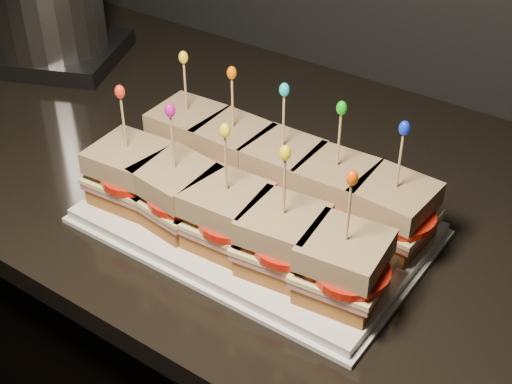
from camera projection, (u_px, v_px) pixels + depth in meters
The scene contains 75 objects.
cabinet at pixel (202, 352), 1.31m from camera, with size 2.50×0.63×0.85m, color black.
granite_slab at pixel (189, 148), 1.06m from camera, with size 2.54×0.67×0.03m, color black.
platter at pixel (256, 223), 0.87m from camera, with size 0.40×0.24×0.02m, color white.
platter_rim at pixel (256, 227), 0.87m from camera, with size 0.41×0.26×0.01m, color white.
sandwich_0_bread_bot at pixel (189, 151), 0.96m from camera, with size 0.08×0.08×0.02m, color brown.
sandwich_0_ham at pixel (189, 141), 0.96m from camera, with size 0.09×0.09×0.01m, color #B25D56.
sandwich_0_cheese at pixel (188, 137), 0.95m from camera, with size 0.09×0.09×0.01m, color #EDDF90.
sandwich_0_tomato at pixel (192, 136), 0.94m from camera, with size 0.08×0.08×0.01m, color red.
sandwich_0_bread_top at pixel (187, 120), 0.94m from camera, with size 0.08×0.08×0.03m, color #5F3212.
sandwich_0_pick at pixel (185, 90), 0.91m from camera, with size 0.00×0.00×0.09m, color tan.
sandwich_0_frill at pixel (183, 57), 0.88m from camera, with size 0.01×0.01×0.02m, color yellow.
sandwich_1_bread_bot at pixel (234, 168), 0.93m from camera, with size 0.08×0.08×0.02m, color brown.
sandwich_1_ham at pixel (234, 159), 0.92m from camera, with size 0.09×0.09×0.01m, color #B25D56.
sandwich_1_cheese at pixel (233, 154), 0.92m from camera, with size 0.09×0.09×0.01m, color #EDDF90.
sandwich_1_tomato at pixel (238, 154), 0.90m from camera, with size 0.08×0.08×0.01m, color red.
sandwich_1_bread_top at pixel (233, 137), 0.90m from camera, with size 0.08×0.08×0.03m, color #5F3212.
sandwich_1_pick at pixel (232, 106), 0.88m from camera, with size 0.00×0.00×0.09m, color tan.
sandwich_1_frill at pixel (232, 73), 0.85m from camera, with size 0.01×0.01×0.02m, color #F56204.
sandwich_2_bread_bot at pixel (282, 187), 0.89m from camera, with size 0.08×0.08×0.02m, color brown.
sandwich_2_ham at pixel (282, 178), 0.89m from camera, with size 0.09×0.09×0.01m, color #B25D56.
sandwich_2_cheese at pixel (282, 173), 0.88m from camera, with size 0.09×0.09×0.01m, color #EDDF90.
sandwich_2_tomato at pixel (288, 173), 0.87m from camera, with size 0.08×0.08×0.01m, color red.
sandwich_2_bread_top at pixel (283, 155), 0.87m from camera, with size 0.08×0.08×0.03m, color #5F3212.
sandwich_2_pick at pixel (283, 124), 0.84m from camera, with size 0.00×0.00×0.09m, color tan.
sandwich_2_frill at pixel (284, 90), 0.81m from camera, with size 0.01×0.01×0.02m, color #15C3CB.
sandwich_3_bread_bot at pixel (334, 208), 0.86m from camera, with size 0.08×0.08×0.02m, color brown.
sandwich_3_ham at pixel (334, 198), 0.85m from camera, with size 0.09×0.09×0.01m, color #B25D56.
sandwich_3_cheese at pixel (335, 193), 0.85m from camera, with size 0.09×0.09×0.01m, color #EDDF90.
sandwich_3_tomato at pixel (342, 194), 0.83m from camera, with size 0.08×0.08×0.01m, color red.
sandwich_3_bread_top at pixel (336, 175), 0.83m from camera, with size 0.08×0.08×0.03m, color #5F3212.
sandwich_3_pick at pixel (339, 143), 0.81m from camera, with size 0.00×0.00×0.09m, color tan.
sandwich_3_frill at pixel (342, 108), 0.78m from camera, with size 0.01×0.01×0.02m, color #11AE11.
sandwich_4_bread_bot at pixel (390, 231), 0.82m from camera, with size 0.08×0.08×0.02m, color brown.
sandwich_4_ham at pixel (391, 220), 0.81m from camera, with size 0.09×0.09×0.01m, color #B25D56.
sandwich_4_cheese at pixel (392, 215), 0.81m from camera, with size 0.09×0.09×0.01m, color #EDDF90.
sandwich_4_tomato at pixel (400, 216), 0.80m from camera, with size 0.08×0.08×0.01m, color red.
sandwich_4_bread_top at pixel (395, 197), 0.80m from camera, with size 0.08×0.08×0.03m, color #5F3212.
sandwich_4_pick at pixel (399, 164), 0.77m from camera, with size 0.00×0.00×0.09m, color tan.
sandwich_4_frill at pixel (404, 128), 0.74m from camera, with size 0.01×0.01×0.02m, color #0F27E4.
sandwich_5_bread_bot at pixel (132, 190), 0.89m from camera, with size 0.08×0.08×0.02m, color brown.
sandwich_5_ham at pixel (131, 180), 0.88m from camera, with size 0.09×0.09×0.01m, color #B25D56.
sandwich_5_cheese at pixel (130, 175), 0.88m from camera, with size 0.09×0.09×0.01m, color #EDDF90.
sandwich_5_tomato at pixel (133, 176), 0.86m from camera, with size 0.08×0.08×0.01m, color red.
sandwich_5_bread_top at pixel (128, 158), 0.86m from camera, with size 0.08×0.08×0.03m, color #5F3212.
sandwich_5_pick at pixel (124, 126), 0.84m from camera, with size 0.00×0.00×0.09m, color tan.
sandwich_5_frill at pixel (120, 92), 0.81m from camera, with size 0.01×0.01×0.02m, color red.
sandwich_6_bread_bot at pixel (178, 211), 0.85m from camera, with size 0.08×0.08×0.02m, color brown.
sandwich_6_ham at pixel (177, 201), 0.85m from camera, with size 0.09×0.09×0.01m, color #B25D56.
sandwich_6_cheese at pixel (177, 196), 0.84m from camera, with size 0.09×0.09×0.01m, color #EDDF90.
sandwich_6_tomato at pixel (181, 197), 0.83m from camera, with size 0.08×0.08×0.01m, color red.
sandwich_6_bread_top at pixel (175, 178), 0.83m from camera, with size 0.08×0.08×0.03m, color #5F3212.
sandwich_6_pick at pixel (173, 146), 0.80m from camera, with size 0.00×0.00×0.09m, color tan.
sandwich_6_frill at pixel (170, 110), 0.77m from camera, with size 0.01×0.01×0.02m, color #C01193.
sandwich_7_bread_bot at pixel (228, 233), 0.82m from camera, with size 0.08×0.08×0.02m, color brown.
sandwich_7_ham at pixel (228, 223), 0.81m from camera, with size 0.09×0.09×0.01m, color #B25D56.
sandwich_7_cheese at pixel (227, 218), 0.81m from camera, with size 0.09×0.09×0.01m, color #EDDF90.
sandwich_7_tomato at pixel (233, 219), 0.79m from camera, with size 0.08×0.08×0.01m, color red.
sandwich_7_bread_top at pixel (227, 200), 0.79m from camera, with size 0.08×0.08×0.03m, color #5F3212.
sandwich_7_pick at pixel (226, 167), 0.77m from camera, with size 0.00×0.00×0.09m, color tan.
sandwich_7_frill at pixel (225, 131), 0.74m from camera, with size 0.01×0.01×0.02m, color yellow.
sandwich_8_bread_bot at pixel (282, 258), 0.78m from camera, with size 0.08×0.08×0.02m, color brown.
sandwich_8_ham at pixel (283, 248), 0.78m from camera, with size 0.09×0.09×0.01m, color #B25D56.
sandwich_8_cheese at pixel (283, 243), 0.77m from camera, with size 0.09×0.09×0.01m, color #EDDF90.
sandwich_8_tomato at pixel (289, 244), 0.76m from camera, with size 0.08×0.08×0.01m, color red.
sandwich_8_bread_top at pixel (283, 224), 0.76m from camera, with size 0.08×0.08×0.03m, color #5F3212.
sandwich_8_pick at pixel (284, 190), 0.73m from camera, with size 0.00×0.00×0.09m, color tan.
sandwich_8_frill at pixel (285, 153), 0.70m from camera, with size 0.01×0.01×0.02m, color yellow.
sandwich_9_bread_bot at pixel (342, 285), 0.75m from camera, with size 0.08×0.08×0.02m, color brown.
sandwich_9_ham at pixel (343, 274), 0.74m from camera, with size 0.09×0.09×0.01m, color #B25D56.
sandwich_9_cheese at pixel (343, 269), 0.74m from camera, with size 0.09×0.09×0.01m, color #EDDF90.
sandwich_9_tomato at pixel (351, 272), 0.72m from camera, with size 0.08×0.08×0.01m, color red.
sandwich_9_bread_top at pixel (345, 250), 0.72m from camera, with size 0.08×0.08×0.03m, color #5F3212.
sandwich_9_pick at pixel (348, 216), 0.70m from camera, with size 0.00×0.00×0.09m, color tan.
sandwich_9_frill at pixel (352, 178), 0.67m from camera, with size 0.01×0.01×0.02m, color #F64A05.
appliance_base at pixel (54, 52), 1.26m from camera, with size 0.23×0.19×0.03m, color #262628.
Camera 1 is at (0.29, 1.00, 1.43)m, focal length 50.00 mm.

